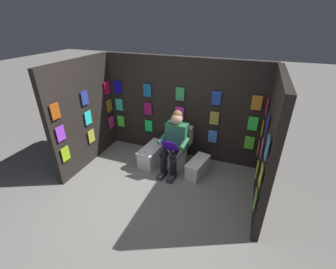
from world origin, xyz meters
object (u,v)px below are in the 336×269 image
(comic_longbox_near, at_px, (198,167))
(comic_longbox_far, at_px, (152,154))
(toilet, at_px, (179,149))
(person_reading, at_px, (174,142))

(comic_longbox_near, bearing_deg, comic_longbox_far, 7.85)
(toilet, distance_m, comic_longbox_near, 0.53)
(toilet, height_order, comic_longbox_far, toilet)
(person_reading, height_order, comic_longbox_far, person_reading)
(toilet, relative_size, person_reading, 0.65)
(person_reading, relative_size, comic_longbox_far, 1.62)
(toilet, bearing_deg, comic_longbox_near, 158.34)
(person_reading, relative_size, comic_longbox_near, 1.90)
(person_reading, bearing_deg, comic_longbox_near, -175.23)
(comic_longbox_far, bearing_deg, toilet, -158.23)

